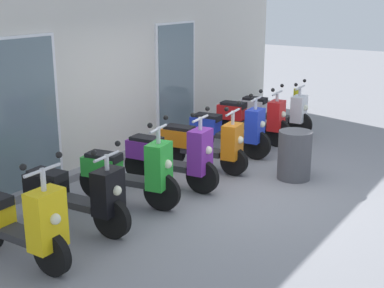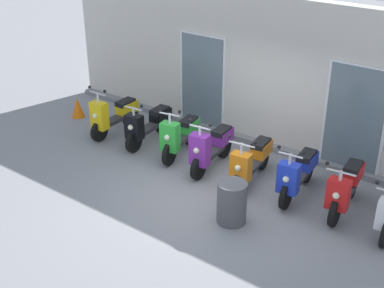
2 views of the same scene
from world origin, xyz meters
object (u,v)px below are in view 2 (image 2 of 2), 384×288
(scooter_blue, at_px, (298,173))
(traffic_cone, at_px, (78,107))
(scooter_purple, at_px, (211,147))
(scooter_orange, at_px, (252,161))
(scooter_red, at_px, (345,188))
(scooter_green, at_px, (180,135))
(scooter_yellow, at_px, (114,115))
(trash_bin, at_px, (232,202))
(scooter_black, at_px, (148,124))

(scooter_blue, height_order, traffic_cone, scooter_blue)
(scooter_purple, xyz_separation_m, scooter_orange, (0.94, 0.05, -0.04))
(scooter_orange, bearing_deg, scooter_purple, -177.24)
(scooter_red, bearing_deg, scooter_green, -179.25)
(scooter_yellow, distance_m, traffic_cone, 1.46)
(scooter_red, distance_m, traffic_cone, 7.10)
(scooter_blue, height_order, trash_bin, scooter_blue)
(scooter_black, relative_size, trash_bin, 2.12)
(scooter_red, relative_size, trash_bin, 2.05)
(scooter_yellow, bearing_deg, scooter_green, 1.77)
(scooter_blue, bearing_deg, scooter_green, -179.29)
(scooter_purple, distance_m, trash_bin, 1.96)
(scooter_purple, bearing_deg, scooter_black, 175.28)
(scooter_green, relative_size, traffic_cone, 3.00)
(scooter_red, bearing_deg, scooter_black, 179.73)
(scooter_black, height_order, scooter_green, scooter_green)
(scooter_yellow, distance_m, scooter_green, 1.94)
(scooter_blue, bearing_deg, traffic_cone, 179.39)
(scooter_red, xyz_separation_m, trash_bin, (-1.45, -1.50, -0.09))
(traffic_cone, bearing_deg, scooter_orange, -1.50)
(scooter_red, xyz_separation_m, traffic_cone, (-7.10, 0.05, -0.22))
(trash_bin, distance_m, traffic_cone, 5.86)
(scooter_red, bearing_deg, trash_bin, -133.92)
(scooter_orange, bearing_deg, scooter_red, 2.55)
(scooter_orange, xyz_separation_m, traffic_cone, (-5.20, 0.14, -0.19))
(scooter_red, relative_size, traffic_cone, 3.07)
(scooter_blue, xyz_separation_m, trash_bin, (-0.52, -1.49, -0.09))
(scooter_blue, bearing_deg, scooter_orange, -175.84)
(scooter_green, relative_size, trash_bin, 2.00)
(scooter_yellow, relative_size, scooter_green, 0.99)
(scooter_green, height_order, trash_bin, scooter_green)
(scooter_green, relative_size, scooter_red, 0.98)
(scooter_black, height_order, scooter_blue, scooter_blue)
(scooter_orange, relative_size, scooter_red, 0.99)
(scooter_yellow, height_order, scooter_orange, scooter_yellow)
(scooter_yellow, height_order, scooter_red, scooter_yellow)
(scooter_green, distance_m, scooter_blue, 2.79)
(scooter_black, height_order, scooter_red, scooter_red)
(scooter_green, height_order, traffic_cone, scooter_green)
(scooter_orange, bearing_deg, trash_bin, -72.20)
(scooter_purple, bearing_deg, trash_bin, -44.49)
(scooter_green, bearing_deg, traffic_cone, 178.30)
(scooter_blue, relative_size, trash_bin, 2.09)
(scooter_black, relative_size, scooter_red, 1.03)
(scooter_purple, height_order, scooter_orange, scooter_purple)
(scooter_yellow, bearing_deg, scooter_red, 1.10)
(scooter_red, bearing_deg, scooter_orange, -177.45)
(scooter_orange, relative_size, scooter_blue, 0.98)
(scooter_purple, distance_m, traffic_cone, 4.27)
(scooter_orange, bearing_deg, traffic_cone, 178.50)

